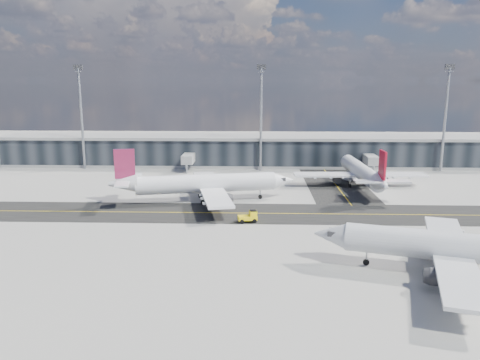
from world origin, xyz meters
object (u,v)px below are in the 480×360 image
(airliner_af, at_px, (203,184))
(baggage_tug, at_px, (249,217))
(airliner_redtail, at_px, (362,172))
(airliner_near, at_px, (466,249))
(service_van, at_px, (348,177))

(airliner_af, bearing_deg, baggage_tug, 21.86)
(baggage_tug, bearing_deg, airliner_af, -156.75)
(airliner_redtail, relative_size, airliner_near, 0.98)
(airliner_af, bearing_deg, airliner_redtail, 99.73)
(airliner_near, height_order, baggage_tug, airliner_near)
(airliner_redtail, height_order, baggage_tug, airliner_redtail)
(airliner_af, distance_m, baggage_tug, 17.58)
(airliner_af, relative_size, airliner_redtail, 1.04)
(service_van, bearing_deg, airliner_redtail, -116.87)
(airliner_redtail, distance_m, airliner_near, 51.23)
(service_van, bearing_deg, airliner_near, -124.19)
(airliner_near, bearing_deg, service_van, 19.42)
(airliner_near, distance_m, baggage_tug, 35.86)
(baggage_tug, bearing_deg, service_van, 135.58)
(airliner_near, distance_m, service_van, 59.31)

